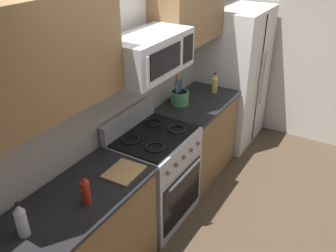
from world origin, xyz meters
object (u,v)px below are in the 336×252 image
object	(u,v)px
refrigerator	(233,77)
cutting_board	(124,172)
range_oven	(155,176)
bottle_hot_sauce	(85,190)
utensil_crock	(180,97)
bottle_oil	(215,84)
bottle_vinegar	(21,221)
microwave	(149,54)

from	to	relation	value
refrigerator	cutting_board	world-z (taller)	refrigerator
refrigerator	range_oven	bearing A→B (deg)	179.47
range_oven	refrigerator	distance (m)	1.89
range_oven	cutting_board	size ratio (longest dim) A/B	3.80
cutting_board	bottle_hot_sauce	world-z (taller)	bottle_hot_sauce
utensil_crock	bottle_oil	bearing A→B (deg)	-21.56
refrigerator	bottle_hot_sauce	size ratio (longest dim) A/B	7.31
bottle_oil	cutting_board	bearing A→B (deg)	-178.08
utensil_crock	bottle_hot_sauce	size ratio (longest dim) A/B	1.43
utensil_crock	bottle_vinegar	xyz separation A→B (m)	(-2.13, -0.11, 0.03)
cutting_board	bottle_hot_sauce	bearing A→B (deg)	179.37
range_oven	refrigerator	world-z (taller)	refrigerator
bottle_vinegar	bottle_oil	size ratio (longest dim) A/B	1.07
bottle_hot_sauce	bottle_oil	size ratio (longest dim) A/B	1.03
refrigerator	microwave	distance (m)	2.01
microwave	utensil_crock	distance (m)	1.00
cutting_board	bottle_vinegar	size ratio (longest dim) A/B	1.16
range_oven	utensil_crock	distance (m)	0.90
refrigerator	bottle_hot_sauce	bearing A→B (deg)	-178.30
range_oven	refrigerator	xyz separation A→B (m)	(1.85, -0.02, 0.40)
bottle_hot_sauce	bottle_oil	xyz separation A→B (m)	(2.18, 0.05, -0.00)
range_oven	refrigerator	bearing A→B (deg)	-0.53
range_oven	cutting_board	distance (m)	0.74
microwave	bottle_oil	size ratio (longest dim) A/B	3.44
bottle_vinegar	utensil_crock	bearing A→B (deg)	3.02
cutting_board	bottle_oil	bearing A→B (deg)	1.92
microwave	bottle_hot_sauce	size ratio (longest dim) A/B	3.34
range_oven	bottle_vinegar	distance (m)	1.51
refrigerator	microwave	size ratio (longest dim) A/B	2.19
bottle_hot_sauce	microwave	bearing A→B (deg)	7.32
bottle_hot_sauce	bottle_vinegar	xyz separation A→B (m)	(-0.42, 0.13, 0.00)
cutting_board	bottle_hot_sauce	distance (m)	0.42
refrigerator	bottle_oil	xyz separation A→B (m)	(-0.66, -0.03, 0.15)
bottle_oil	refrigerator	bearing A→B (deg)	2.55
bottle_hot_sauce	bottle_vinegar	bearing A→B (deg)	162.94
utensil_crock	cutting_board	world-z (taller)	utensil_crock
utensil_crock	bottle_hot_sauce	distance (m)	1.73
utensil_crock	bottle_vinegar	size ratio (longest dim) A/B	1.37
range_oven	microwave	world-z (taller)	microwave
utensil_crock	bottle_hot_sauce	bearing A→B (deg)	-171.99
microwave	bottle_vinegar	world-z (taller)	microwave
microwave	bottle_vinegar	xyz separation A→B (m)	(-1.41, 0.00, -0.65)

